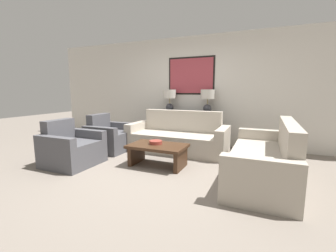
{
  "coord_description": "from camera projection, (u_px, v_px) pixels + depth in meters",
  "views": [
    {
      "loc": [
        1.74,
        -3.13,
        1.33
      ],
      "look_at": [
        0.01,
        0.86,
        0.65
      ],
      "focal_mm": 24.0,
      "sensor_mm": 36.0,
      "label": 1
    }
  ],
  "objects": [
    {
      "name": "decorative_bowl",
      "position": [
        156.0,
        142.0,
        4.03
      ],
      "size": [
        0.23,
        0.23,
        0.06
      ],
      "color": "#93382D",
      "rests_on": "coffee_table"
    },
    {
      "name": "ground_plane",
      "position": [
        147.0,
        172.0,
        3.73
      ],
      "size": [
        20.0,
        20.0,
        0.0
      ],
      "primitive_type": "plane",
      "color": "slate"
    },
    {
      "name": "table_lamp_left",
      "position": [
        170.0,
        98.0,
        5.63
      ],
      "size": [
        0.32,
        0.32,
        0.57
      ],
      "color": "#333338",
      "rests_on": "console_table"
    },
    {
      "name": "table_lamp_right",
      "position": [
        208.0,
        98.0,
        5.25
      ],
      "size": [
        0.32,
        0.32,
        0.57
      ],
      "color": "#333338",
      "rests_on": "console_table"
    },
    {
      "name": "back_wall",
      "position": [
        191.0,
        91.0,
        5.66
      ],
      "size": [
        8.11,
        0.12,
        2.65
      ],
      "color": "beige",
      "rests_on": "ground_plane"
    },
    {
      "name": "armchair_near_back_wall",
      "position": [
        110.0,
        138.0,
        5.07
      ],
      "size": [
        0.83,
        0.89,
        0.81
      ],
      "color": "#4C4C51",
      "rests_on": "ground_plane"
    },
    {
      "name": "armchair_near_camera",
      "position": [
        72.0,
        149.0,
        4.08
      ],
      "size": [
        0.83,
        0.89,
        0.81
      ],
      "color": "#4C4C51",
      "rests_on": "ground_plane"
    },
    {
      "name": "couch_by_back_wall",
      "position": [
        178.0,
        138.0,
        4.97
      ],
      "size": [
        2.17,
        0.88,
        0.89
      ],
      "color": "#ADA393",
      "rests_on": "ground_plane"
    },
    {
      "name": "coffee_table",
      "position": [
        158.0,
        151.0,
        3.99
      ],
      "size": [
        1.01,
        0.63,
        0.39
      ],
      "color": "#3D2616",
      "rests_on": "ground_plane"
    },
    {
      "name": "couch_by_side",
      "position": [
        265.0,
        160.0,
        3.4
      ],
      "size": [
        0.88,
        2.17,
        0.89
      ],
      "color": "#ADA393",
      "rests_on": "ground_plane"
    },
    {
      "name": "console_table",
      "position": [
        187.0,
        129.0,
        5.56
      ],
      "size": [
        1.44,
        0.38,
        0.8
      ],
      "color": "black",
      "rests_on": "ground_plane"
    }
  ]
}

